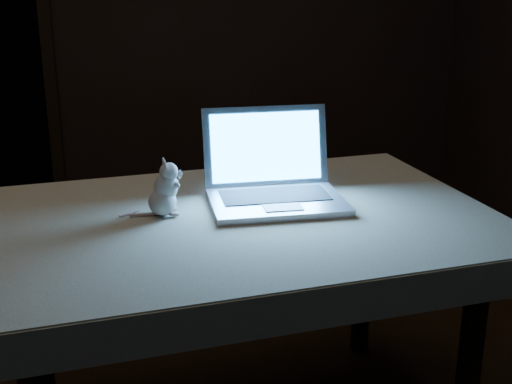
{
  "coord_description": "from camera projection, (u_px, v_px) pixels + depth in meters",
  "views": [
    {
      "loc": [
        0.04,
        -2.3,
        1.52
      ],
      "look_at": [
        0.35,
        -0.33,
        0.86
      ],
      "focal_mm": 48.0,
      "sensor_mm": 36.0,
      "label": 1
    }
  ],
  "objects": [
    {
      "name": "table",
      "position": [
        239.0,
        331.0,
        2.22
      ],
      "size": [
        1.58,
        1.15,
        0.78
      ],
      "primitive_type": null,
      "rotation": [
        0.0,
        0.0,
        0.15
      ],
      "color": "black",
      "rests_on": "floor"
    },
    {
      "name": "floor",
      "position": [
        152.0,
        382.0,
        2.63
      ],
      "size": [
        5.0,
        5.0,
        0.0
      ],
      "primitive_type": "plane",
      "color": "black",
      "rests_on": "ground"
    },
    {
      "name": "plush_mouse",
      "position": [
        162.0,
        188.0,
        2.08
      ],
      "size": [
        0.13,
        0.13,
        0.17
      ],
      "primitive_type": null,
      "rotation": [
        0.0,
        0.0,
        -0.01
      ],
      "color": "silver",
      "rests_on": "tablecloth"
    },
    {
      "name": "tablecloth",
      "position": [
        205.0,
        229.0,
        2.14
      ],
      "size": [
        1.63,
        1.13,
        0.11
      ],
      "primitive_type": null,
      "rotation": [
        0.0,
        0.0,
        0.05
      ],
      "color": "beige",
      "rests_on": "table"
    },
    {
      "name": "back_wall",
      "position": [
        138.0,
        0.0,
        4.56
      ],
      "size": [
        4.5,
        0.04,
        2.6
      ],
      "primitive_type": "cube",
      "color": "black",
      "rests_on": "ground"
    },
    {
      "name": "laptop",
      "position": [
        277.0,
        162.0,
        2.14
      ],
      "size": [
        0.44,
        0.39,
        0.29
      ],
      "primitive_type": null,
      "rotation": [
        0.0,
        0.0,
        0.03
      ],
      "color": "#B7B8BD",
      "rests_on": "tablecloth"
    }
  ]
}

